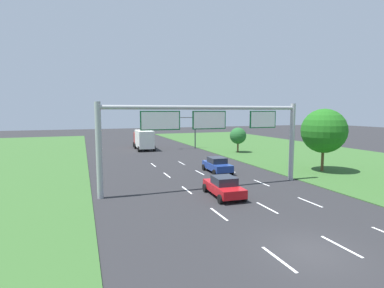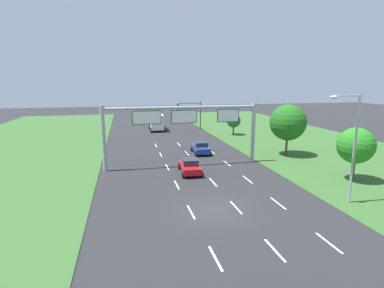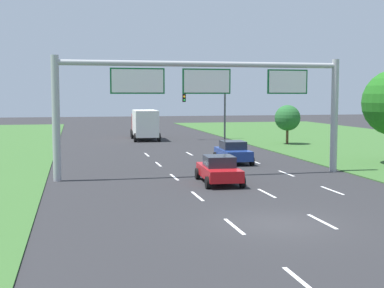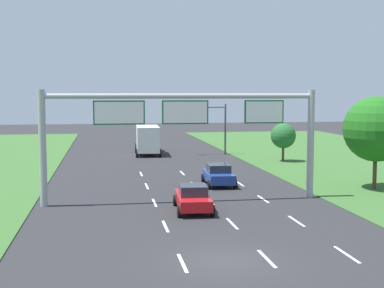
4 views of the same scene
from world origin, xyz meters
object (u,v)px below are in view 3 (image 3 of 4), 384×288
car_lead_silver (233,152)px  roadside_tree_far (288,118)px  box_truck (144,124)px  traffic_light_mast (207,104)px  sign_gantry (204,93)px  car_near_red (219,170)px

car_lead_silver → roadside_tree_far: size_ratio=1.09×
box_truck → traffic_light_mast: size_ratio=1.39×
sign_gantry → roadside_tree_far: (12.65, 17.80, -2.37)m
box_truck → traffic_light_mast: bearing=-11.6°
car_lead_silver → roadside_tree_far: 15.48m
box_truck → roadside_tree_far: roadside_tree_far is taller
car_near_red → traffic_light_mast: size_ratio=0.77×
traffic_light_mast → roadside_tree_far: traffic_light_mast is taller
sign_gantry → traffic_light_mast: bearing=75.4°
roadside_tree_far → box_truck: bearing=145.2°
car_lead_silver → traffic_light_mast: size_ratio=0.75×
box_truck → sign_gantry: bearing=-87.6°
traffic_light_mast → roadside_tree_far: bearing=-49.7°
box_truck → sign_gantry: 26.86m
sign_gantry → traffic_light_mast: (6.51, 25.05, -1.08)m
car_near_red → traffic_light_mast: bearing=80.4°
car_near_red → roadside_tree_far: roadside_tree_far is taller
box_truck → traffic_light_mast: (6.60, -1.62, 2.15)m
box_truck → roadside_tree_far: size_ratio=2.03×
car_near_red → traffic_light_mast: 28.63m
roadside_tree_far → car_lead_silver: bearing=-126.8°
car_lead_silver → traffic_light_mast: (3.06, 19.56, 3.08)m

